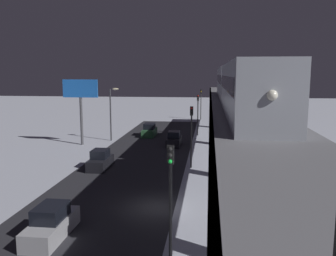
{
  "coord_description": "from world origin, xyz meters",
  "views": [
    {
      "loc": [
        -3.68,
        24.55,
        9.73
      ],
      "look_at": [
        2.04,
        -24.2,
        2.12
      ],
      "focal_mm": 37.87,
      "sensor_mm": 36.0,
      "label": 1
    }
  ],
  "objects_px": {
    "sedan_black": "(174,140)",
    "sedan_black_2": "(100,161)",
    "traffic_light_mid": "(191,128)",
    "traffic_light_distant": "(201,100)",
    "sedan_green": "(149,131)",
    "commercial_billboard": "(81,95)",
    "traffic_light_near": "(170,190)",
    "sedan_silver": "(51,224)",
    "traffic_light_far": "(198,109)",
    "subway_train": "(237,84)"
  },
  "relations": [
    {
      "from": "sedan_black",
      "to": "commercial_billboard",
      "type": "distance_m",
      "value": 14.02
    },
    {
      "from": "traffic_light_near",
      "to": "commercial_billboard",
      "type": "distance_m",
      "value": 33.91
    },
    {
      "from": "sedan_silver",
      "to": "traffic_light_distant",
      "type": "relative_size",
      "value": 0.73
    },
    {
      "from": "subway_train",
      "to": "traffic_light_distant",
      "type": "height_order",
      "value": "subway_train"
    },
    {
      "from": "sedan_green",
      "to": "sedan_black",
      "type": "height_order",
      "value": "same"
    },
    {
      "from": "sedan_green",
      "to": "traffic_light_near",
      "type": "xyz_separation_m",
      "value": [
        -7.5,
        37.93,
        3.4
      ]
    },
    {
      "from": "sedan_black",
      "to": "sedan_silver",
      "type": "bearing_deg",
      "value": -99.37
    },
    {
      "from": "sedan_black",
      "to": "traffic_light_far",
      "type": "distance_m",
      "value": 9.46
    },
    {
      "from": "traffic_light_distant",
      "to": "commercial_billboard",
      "type": "xyz_separation_m",
      "value": [
        15.54,
        28.7,
        2.63
      ]
    },
    {
      "from": "sedan_green",
      "to": "commercial_billboard",
      "type": "distance_m",
      "value": 12.78
    },
    {
      "from": "traffic_light_far",
      "to": "subway_train",
      "type": "bearing_deg",
      "value": 100.85
    },
    {
      "from": "traffic_light_near",
      "to": "traffic_light_distant",
      "type": "height_order",
      "value": "same"
    },
    {
      "from": "sedan_black_2",
      "to": "traffic_light_distant",
      "type": "relative_size",
      "value": 0.63
    },
    {
      "from": "sedan_silver",
      "to": "sedan_black",
      "type": "xyz_separation_m",
      "value": [
        -4.6,
        -27.86,
        0.0
      ]
    },
    {
      "from": "sedan_black",
      "to": "sedan_black_2",
      "type": "relative_size",
      "value": 1.03
    },
    {
      "from": "traffic_light_distant",
      "to": "commercial_billboard",
      "type": "bearing_deg",
      "value": 61.57
    },
    {
      "from": "subway_train",
      "to": "traffic_light_distant",
      "type": "bearing_deg",
      "value": -84.17
    },
    {
      "from": "traffic_light_far",
      "to": "commercial_billboard",
      "type": "bearing_deg",
      "value": 30.42
    },
    {
      "from": "traffic_light_mid",
      "to": "commercial_billboard",
      "type": "relative_size",
      "value": 0.72
    },
    {
      "from": "sedan_black",
      "to": "traffic_light_mid",
      "type": "height_order",
      "value": "traffic_light_mid"
    },
    {
      "from": "traffic_light_far",
      "to": "commercial_billboard",
      "type": "height_order",
      "value": "commercial_billboard"
    },
    {
      "from": "traffic_light_near",
      "to": "traffic_light_distant",
      "type": "distance_m",
      "value": 58.73
    },
    {
      "from": "traffic_light_distant",
      "to": "traffic_light_far",
      "type": "bearing_deg",
      "value": 90.0
    },
    {
      "from": "sedan_silver",
      "to": "commercial_billboard",
      "type": "relative_size",
      "value": 0.53
    },
    {
      "from": "sedan_green",
      "to": "sedan_black_2",
      "type": "bearing_deg",
      "value": 84.75
    },
    {
      "from": "sedan_green",
      "to": "traffic_light_mid",
      "type": "relative_size",
      "value": 0.75
    },
    {
      "from": "subway_train",
      "to": "traffic_light_far",
      "type": "xyz_separation_m",
      "value": [
        4.28,
        -22.31,
        -4.57
      ]
    },
    {
      "from": "commercial_billboard",
      "to": "traffic_light_near",
      "type": "bearing_deg",
      "value": 117.36
    },
    {
      "from": "traffic_light_mid",
      "to": "traffic_light_distant",
      "type": "bearing_deg",
      "value": -90.0
    },
    {
      "from": "sedan_silver",
      "to": "sedan_black_2",
      "type": "bearing_deg",
      "value": -83.33
    },
    {
      "from": "subway_train",
      "to": "traffic_light_distant",
      "type": "xyz_separation_m",
      "value": [
        4.28,
        -41.88,
        -4.57
      ]
    },
    {
      "from": "sedan_black",
      "to": "commercial_billboard",
      "type": "xyz_separation_m",
      "value": [
        12.64,
        0.78,
        6.03
      ]
    },
    {
      "from": "traffic_light_mid",
      "to": "sedan_black",
      "type": "bearing_deg",
      "value": -75.53
    },
    {
      "from": "sedan_green",
      "to": "traffic_light_near",
      "type": "bearing_deg",
      "value": 101.19
    },
    {
      "from": "sedan_black_2",
      "to": "traffic_light_distant",
      "type": "bearing_deg",
      "value": -102.97
    },
    {
      "from": "sedan_silver",
      "to": "sedan_black_2",
      "type": "xyz_separation_m",
      "value": [
        1.8,
        -15.4,
        -0.0
      ]
    },
    {
      "from": "sedan_silver",
      "to": "traffic_light_mid",
      "type": "height_order",
      "value": "traffic_light_mid"
    },
    {
      "from": "sedan_green",
      "to": "traffic_light_mid",
      "type": "bearing_deg",
      "value": 112.23
    },
    {
      "from": "subway_train",
      "to": "traffic_light_mid",
      "type": "relative_size",
      "value": 5.76
    },
    {
      "from": "traffic_light_near",
      "to": "traffic_light_distant",
      "type": "relative_size",
      "value": 1.0
    },
    {
      "from": "sedan_silver",
      "to": "traffic_light_far",
      "type": "xyz_separation_m",
      "value": [
        -7.5,
        -36.2,
        3.4
      ]
    },
    {
      "from": "sedan_green",
      "to": "traffic_light_distant",
      "type": "distance_m",
      "value": 22.37
    },
    {
      "from": "subway_train",
      "to": "traffic_light_mid",
      "type": "distance_m",
      "value": 6.83
    },
    {
      "from": "traffic_light_near",
      "to": "sedan_black_2",
      "type": "bearing_deg",
      "value": -63.12
    },
    {
      "from": "sedan_green",
      "to": "traffic_light_far",
      "type": "height_order",
      "value": "traffic_light_far"
    },
    {
      "from": "sedan_black",
      "to": "traffic_light_distant",
      "type": "relative_size",
      "value": 0.65
    },
    {
      "from": "subway_train",
      "to": "sedan_silver",
      "type": "bearing_deg",
      "value": 49.72
    },
    {
      "from": "sedan_silver",
      "to": "commercial_billboard",
      "type": "xyz_separation_m",
      "value": [
        8.04,
        -27.08,
        6.03
      ]
    },
    {
      "from": "sedan_green",
      "to": "sedan_black",
      "type": "distance_m",
      "value": 8.47
    },
    {
      "from": "subway_train",
      "to": "sedan_green",
      "type": "xyz_separation_m",
      "value": [
        11.78,
        -21.09,
        -7.97
      ]
    }
  ]
}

